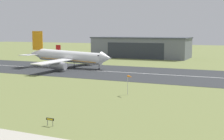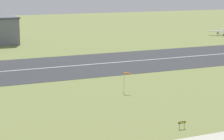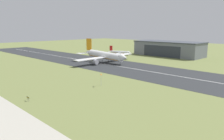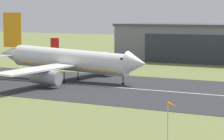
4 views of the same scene
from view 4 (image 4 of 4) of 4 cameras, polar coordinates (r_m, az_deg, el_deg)
name	(u,v)px [view 4 (image 4 of 4)]	position (r m, az deg, el deg)	size (l,w,h in m)	color
hangar_building	(207,43)	(205.59, 10.19, 2.91)	(67.43, 27.44, 14.33)	slate
airplane_landing	(69,61)	(144.04, -4.62, 1.00)	(46.90, 59.49, 18.55)	white
airplane_parked_west	(81,56)	(194.02, -3.33, 1.52)	(24.81, 21.94, 9.33)	silver
windsock_pole	(172,107)	(74.66, 6.48, -3.98)	(2.37, 2.12, 5.84)	#B7B7BC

